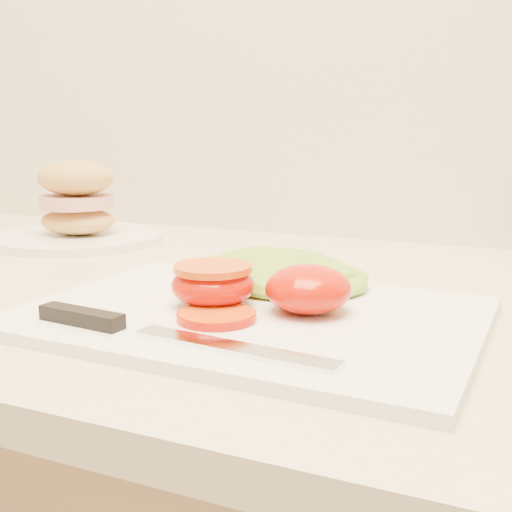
% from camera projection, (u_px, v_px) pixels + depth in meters
% --- Properties ---
extents(cutting_board, '(0.39, 0.28, 0.01)m').
position_uv_depth(cutting_board, '(251.00, 315.00, 0.55)').
color(cutting_board, white).
rests_on(cutting_board, counter).
extents(tomato_half_dome, '(0.07, 0.07, 0.04)m').
position_uv_depth(tomato_half_dome, '(308.00, 289.00, 0.54)').
color(tomato_half_dome, red).
rests_on(tomato_half_dome, cutting_board).
extents(tomato_half_cut, '(0.07, 0.07, 0.04)m').
position_uv_depth(tomato_half_cut, '(213.00, 283.00, 0.56)').
color(tomato_half_cut, red).
rests_on(tomato_half_cut, cutting_board).
extents(tomato_slice_0, '(0.06, 0.06, 0.01)m').
position_uv_depth(tomato_slice_0, '(217.00, 316.00, 0.52)').
color(tomato_slice_0, '#CF5A12').
rests_on(tomato_slice_0, cutting_board).
extents(lettuce_leaf_0, '(0.17, 0.12, 0.03)m').
position_uv_depth(lettuce_leaf_0, '(272.00, 273.00, 0.62)').
color(lettuce_leaf_0, '#9BC434').
rests_on(lettuce_leaf_0, cutting_board).
extents(lettuce_leaf_1, '(0.12, 0.12, 0.02)m').
position_uv_depth(lettuce_leaf_1, '(320.00, 280.00, 0.61)').
color(lettuce_leaf_1, '#9BC434').
rests_on(lettuce_leaf_1, cutting_board).
extents(knife, '(0.26, 0.04, 0.01)m').
position_uv_depth(knife, '(137.00, 328.00, 0.48)').
color(knife, silver).
rests_on(knife, cutting_board).
extents(sandwich_plate, '(0.24, 0.24, 0.12)m').
position_uv_depth(sandwich_plate, '(78.00, 213.00, 0.92)').
color(sandwich_plate, white).
rests_on(sandwich_plate, counter).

